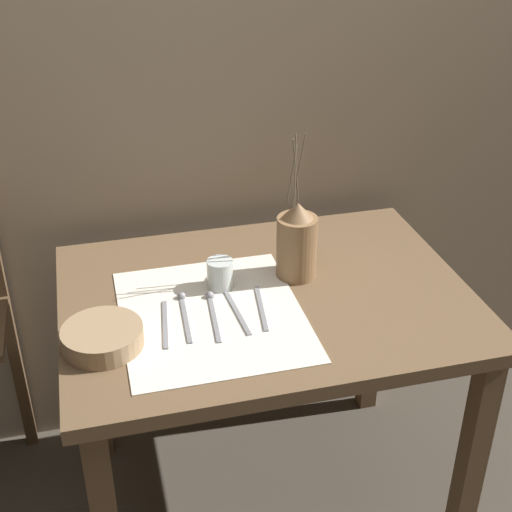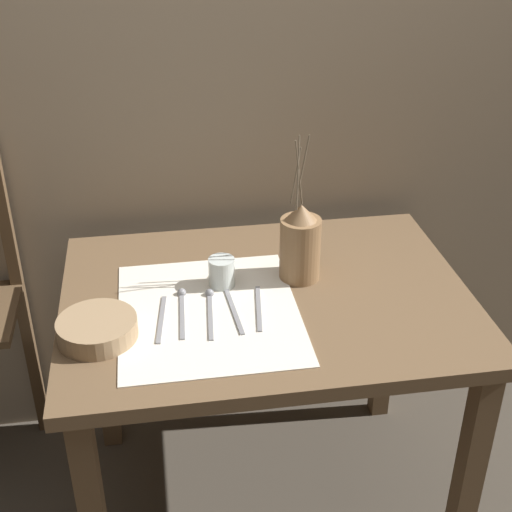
% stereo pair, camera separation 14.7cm
% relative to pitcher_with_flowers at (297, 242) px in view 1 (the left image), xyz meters
% --- Properties ---
extents(ground_plane, '(12.00, 12.00, 0.00)m').
position_rel_pitcher_with_flowers_xyz_m(ground_plane, '(-0.11, -0.07, -0.89)').
color(ground_plane, '#473F35').
extents(stone_wall_back, '(7.00, 0.06, 2.40)m').
position_rel_pitcher_with_flowers_xyz_m(stone_wall_back, '(-0.11, 0.44, 0.31)').
color(stone_wall_back, gray).
rests_on(stone_wall_back, ground_plane).
extents(wooden_table, '(1.10, 0.81, 0.78)m').
position_rel_pitcher_with_flowers_xyz_m(wooden_table, '(-0.11, -0.07, -0.22)').
color(wooden_table, brown).
rests_on(wooden_table, ground_plane).
extents(linen_cloth, '(0.46, 0.53, 0.00)m').
position_rel_pitcher_with_flowers_xyz_m(linen_cloth, '(-0.27, -0.14, -0.10)').
color(linen_cloth, silver).
rests_on(linen_cloth, wooden_table).
extents(pitcher_with_flowers, '(0.11, 0.11, 0.42)m').
position_rel_pitcher_with_flowers_xyz_m(pitcher_with_flowers, '(0.00, 0.00, 0.00)').
color(pitcher_with_flowers, olive).
rests_on(pitcher_with_flowers, wooden_table).
extents(wooden_bowl, '(0.20, 0.20, 0.05)m').
position_rel_pitcher_with_flowers_xyz_m(wooden_bowl, '(-0.55, -0.20, -0.08)').
color(wooden_bowl, '#9E7F5B').
rests_on(wooden_bowl, wooden_table).
extents(glass_tumbler_near, '(0.07, 0.07, 0.08)m').
position_rel_pitcher_with_flowers_xyz_m(glass_tumbler_near, '(-0.22, -0.01, -0.06)').
color(glass_tumbler_near, silver).
rests_on(glass_tumbler_near, wooden_table).
extents(fork_inner, '(0.04, 0.21, 0.00)m').
position_rel_pitcher_with_flowers_xyz_m(fork_inner, '(-0.39, -0.15, -0.10)').
color(fork_inner, gray).
rests_on(fork_inner, wooden_table).
extents(spoon_inner, '(0.03, 0.22, 0.02)m').
position_rel_pitcher_with_flowers_xyz_m(spoon_inner, '(-0.33, -0.09, -0.10)').
color(spoon_inner, gray).
rests_on(spoon_inner, wooden_table).
extents(spoon_outer, '(0.04, 0.22, 0.02)m').
position_rel_pitcher_with_flowers_xyz_m(spoon_outer, '(-0.26, -0.10, -0.10)').
color(spoon_outer, gray).
rests_on(spoon_outer, wooden_table).
extents(fork_outer, '(0.03, 0.21, 0.00)m').
position_rel_pitcher_with_flowers_xyz_m(fork_outer, '(-0.20, -0.15, -0.10)').
color(fork_outer, gray).
rests_on(fork_outer, wooden_table).
extents(knife_center, '(0.04, 0.21, 0.00)m').
position_rel_pitcher_with_flowers_xyz_m(knife_center, '(-0.14, -0.14, -0.10)').
color(knife_center, gray).
rests_on(knife_center, wooden_table).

